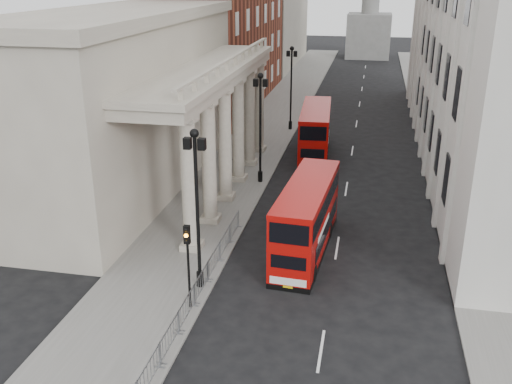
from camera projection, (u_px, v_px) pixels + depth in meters
name	position (u px, v px, depth m)	size (l,w,h in m)	color
ground	(188.00, 334.00, 25.63)	(260.00, 260.00, 0.00)	black
sidewalk_west	(256.00, 144.00, 53.58)	(6.00, 140.00, 0.12)	slate
sidewalk_east	(438.00, 155.00, 50.51)	(3.00, 140.00, 0.12)	slate
kerb	(287.00, 146.00, 53.02)	(0.20, 140.00, 0.14)	slate
portico_building	(123.00, 106.00, 41.86)	(9.00, 28.00, 12.00)	gray
brick_building	(224.00, 10.00, 67.47)	(9.00, 32.00, 22.00)	maroon
west_building_far	(271.00, 5.00, 97.08)	(9.00, 30.00, 20.00)	gray
east_building	(484.00, 7.00, 47.38)	(8.00, 55.00, 25.00)	beige
lamp_post_south	(197.00, 199.00, 27.62)	(1.05, 0.44, 8.32)	black
lamp_post_mid	(260.00, 121.00, 42.24)	(1.05, 0.44, 8.32)	black
lamp_post_north	(291.00, 82.00, 56.86)	(1.05, 0.44, 8.32)	black
traffic_light	(188.00, 252.00, 26.41)	(0.28, 0.33, 4.30)	black
crowd_barriers	(194.00, 295.00, 27.48)	(0.50, 18.75, 1.10)	gray
bus_near	(307.00, 217.00, 32.50)	(2.97, 9.70, 4.13)	#AA0B07
bus_far	(315.00, 131.00, 49.60)	(3.03, 10.13, 4.32)	#A30A07
pedestrian_a	(209.00, 210.00, 36.73)	(0.56, 0.37, 1.53)	black
pedestrian_b	(212.00, 184.00, 40.96)	(0.79, 0.62, 1.63)	black
pedestrian_c	(237.00, 157.00, 46.69)	(0.93, 0.60, 1.90)	black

